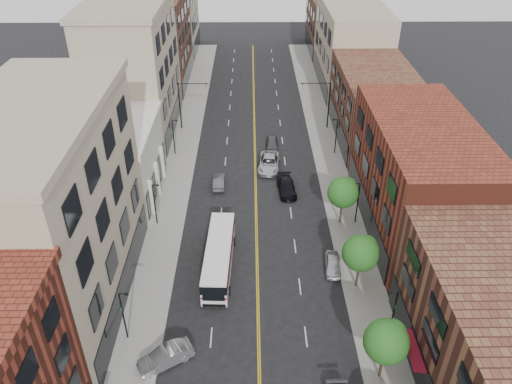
{
  "coord_description": "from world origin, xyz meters",
  "views": [
    {
      "loc": [
        -0.54,
        -20.49,
        33.24
      ],
      "look_at": [
        -0.05,
        22.74,
        5.0
      ],
      "focal_mm": 35.0,
      "sensor_mm": 36.0,
      "label": 1
    }
  ],
  "objects_px": {
    "car_angle_b": "(166,357)",
    "car_parked_far": "(333,264)",
    "city_bus": "(219,255)",
    "car_lane_c": "(272,143)",
    "car_lane_b": "(269,163)",
    "car_lane_a": "(287,187)",
    "car_lane_behind": "(219,181)"
  },
  "relations": [
    {
      "from": "city_bus",
      "to": "car_lane_b",
      "type": "relative_size",
      "value": 1.88
    },
    {
      "from": "car_lane_b",
      "to": "car_lane_c",
      "type": "xyz_separation_m",
      "value": [
        0.64,
        5.87,
        -0.14
      ]
    },
    {
      "from": "city_bus",
      "to": "car_lane_behind",
      "type": "distance_m",
      "value": 15.24
    },
    {
      "from": "car_parked_far",
      "to": "car_lane_a",
      "type": "height_order",
      "value": "car_lane_a"
    },
    {
      "from": "car_lane_behind",
      "to": "car_lane_b",
      "type": "relative_size",
      "value": 0.68
    },
    {
      "from": "city_bus",
      "to": "car_lane_a",
      "type": "distance_m",
      "value": 15.58
    },
    {
      "from": "car_parked_far",
      "to": "car_lane_a",
      "type": "bearing_deg",
      "value": 109.5
    },
    {
      "from": "car_angle_b",
      "to": "car_parked_far",
      "type": "distance_m",
      "value": 18.38
    },
    {
      "from": "car_parked_far",
      "to": "car_lane_b",
      "type": "bearing_deg",
      "value": 110.71
    },
    {
      "from": "car_lane_c",
      "to": "car_angle_b",
      "type": "bearing_deg",
      "value": -102.54
    },
    {
      "from": "car_lane_behind",
      "to": "car_lane_b",
      "type": "bearing_deg",
      "value": -148.23
    },
    {
      "from": "car_lane_a",
      "to": "car_lane_c",
      "type": "distance_m",
      "value": 11.73
    },
    {
      "from": "city_bus",
      "to": "car_angle_b",
      "type": "distance_m",
      "value": 11.86
    },
    {
      "from": "car_lane_a",
      "to": "car_lane_b",
      "type": "relative_size",
      "value": 0.84
    },
    {
      "from": "city_bus",
      "to": "car_lane_c",
      "type": "bearing_deg",
      "value": 78.49
    },
    {
      "from": "city_bus",
      "to": "car_lane_behind",
      "type": "height_order",
      "value": "city_bus"
    },
    {
      "from": "car_parked_far",
      "to": "car_lane_a",
      "type": "xyz_separation_m",
      "value": [
        -3.65,
        13.99,
        0.08
      ]
    },
    {
      "from": "car_angle_b",
      "to": "car_lane_b",
      "type": "bearing_deg",
      "value": 131.35
    },
    {
      "from": "car_angle_b",
      "to": "car_lane_behind",
      "type": "distance_m",
      "value": 26.57
    },
    {
      "from": "car_parked_far",
      "to": "car_lane_c",
      "type": "relative_size",
      "value": 0.95
    },
    {
      "from": "city_bus",
      "to": "car_lane_behind",
      "type": "relative_size",
      "value": 2.77
    },
    {
      "from": "car_angle_b",
      "to": "car_lane_c",
      "type": "xyz_separation_m",
      "value": [
        9.84,
        36.53,
        -0.06
      ]
    },
    {
      "from": "car_lane_a",
      "to": "car_lane_b",
      "type": "height_order",
      "value": "car_lane_b"
    },
    {
      "from": "city_bus",
      "to": "car_angle_b",
      "type": "xyz_separation_m",
      "value": [
        -3.68,
        -11.24,
        -0.9
      ]
    },
    {
      "from": "city_bus",
      "to": "car_lane_behind",
      "type": "xyz_separation_m",
      "value": [
        -0.84,
        15.18,
        -0.98
      ]
    },
    {
      "from": "car_angle_b",
      "to": "car_parked_far",
      "type": "xyz_separation_m",
      "value": [
        14.8,
        10.89,
        -0.1
      ]
    },
    {
      "from": "city_bus",
      "to": "car_parked_far",
      "type": "distance_m",
      "value": 11.17
    },
    {
      "from": "car_lane_a",
      "to": "car_lane_c",
      "type": "bearing_deg",
      "value": 92.19
    },
    {
      "from": "city_bus",
      "to": "car_lane_a",
      "type": "xyz_separation_m",
      "value": [
        7.47,
        13.64,
        -0.92
      ]
    },
    {
      "from": "car_lane_a",
      "to": "car_lane_b",
      "type": "xyz_separation_m",
      "value": [
        -1.95,
        5.78,
        0.1
      ]
    },
    {
      "from": "car_angle_b",
      "to": "car_parked_far",
      "type": "relative_size",
      "value": 1.19
    },
    {
      "from": "car_lane_b",
      "to": "car_angle_b",
      "type": "bearing_deg",
      "value": -101.39
    }
  ]
}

